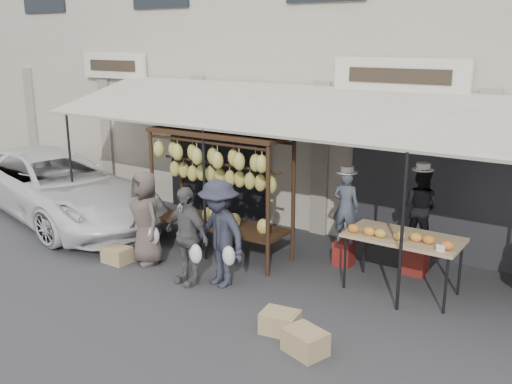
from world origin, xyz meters
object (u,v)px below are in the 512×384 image
Objects in this scene: crate_near_a at (280,322)px; customer_left at (146,218)px; vendor_right at (420,207)px; customer_right at (219,234)px; crate_near_b at (305,342)px; van at (53,169)px; banana_rack at (218,169)px; customer_mid at (186,236)px; crate_far at (117,255)px; produce_table at (402,239)px; vendor_left at (346,207)px.

customer_left is at bearing 165.83° from crate_near_a.
vendor_right is 0.76× the size of customer_right.
van is (-7.51, 2.08, 0.85)m from crate_near_b.
customer_right reaches higher than crate_near_a.
customer_mid is (0.34, -1.26, -0.79)m from banana_rack.
vendor_right is 0.82× the size of customer_mid.
crate_near_b is (2.92, -2.07, -1.42)m from banana_rack.
van is (-3.35, 1.30, 0.86)m from crate_far.
vendor_right reaches higher than crate_far.
vendor_right is 0.80× the size of customer_left.
produce_table is 1.05× the size of customer_left.
crate_near_b is 4.23m from crate_far.
banana_rack reaches higher than customer_mid.
customer_mid is (-1.74, -2.05, -0.26)m from vendor_left.
customer_mid reaches higher than produce_table.
crate_near_b is at bearing -91.32° from van.
customer_mid is 0.92× the size of customer_right.
customer_right is (0.81, -1.05, -0.72)m from banana_rack.
crate_near_a is (1.58, -0.76, -0.71)m from customer_right.
customer_right is at bearing 33.08° from customer_mid.
customer_left is at bearing -90.72° from van.
customer_right is at bearing 7.05° from crate_far.
customer_right is 1.89m from crate_near_a.
vendor_right is at bearing 55.02° from customer_right.
produce_table is at bearing 40.90° from customer_right.
customer_right is at bearing 47.37° from vendor_left.
crate_far is at bearing -170.13° from customer_mid.
crate_near_a is 1.05× the size of crate_far.
customer_left is 0.95× the size of customer_right.
crate_near_b is 7.84m from van.
banana_rack is 3.35m from produce_table.
crate_far is at bearing -159.98° from customer_right.
banana_rack is 1.51m from customer_right.
customer_mid is (1.14, -0.26, -0.02)m from customer_left.
banana_rack is at bearing 25.73° from vendor_right.
vendor_right is 2.69× the size of crate_near_a.
vendor_left is 2.57× the size of crate_near_a.
customer_left is at bearing -128.64° from banana_rack.
banana_rack is 0.54× the size of van.
customer_left is 3.93m from crate_near_b.
customer_mid is at bearing -75.11° from banana_rack.
produce_table is 2.35m from crate_near_a.
crate_far is (-4.45, -2.43, -1.00)m from vendor_right.
produce_table reaches higher than crate_far.
customer_left is 1.03× the size of customer_mid.
vendor_right is 3.21m from crate_near_a.
crate_near_b is at bearing -12.99° from customer_right.
vendor_right is 2.56× the size of crate_near_b.
customer_right reaches higher than customer_left.
crate_near_a is at bearing 80.68° from vendor_right.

